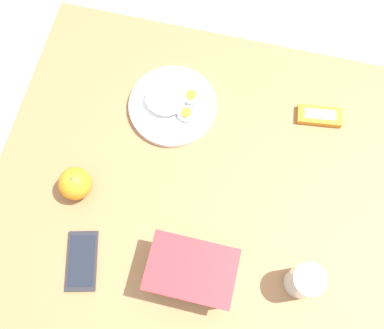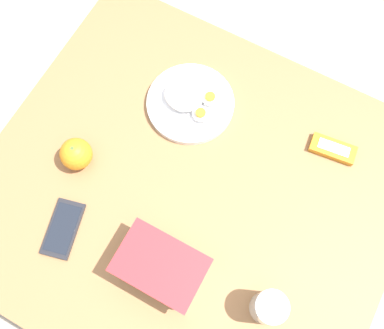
{
  "view_description": "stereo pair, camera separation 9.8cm",
  "coord_description": "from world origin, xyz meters",
  "views": [
    {
      "loc": [
        -0.06,
        0.3,
        1.83
      ],
      "look_at": [
        0.03,
        -0.06,
        0.75
      ],
      "focal_mm": 42.0,
      "sensor_mm": 36.0,
      "label": 1
    },
    {
      "loc": [
        -0.15,
        0.27,
        1.83
      ],
      "look_at": [
        0.03,
        -0.06,
        0.75
      ],
      "focal_mm": 42.0,
      "sensor_mm": 36.0,
      "label": 2
    }
  ],
  "objects": [
    {
      "name": "candy_bar",
      "position": [
        -0.28,
        -0.28,
        0.73
      ],
      "size": [
        0.12,
        0.07,
        0.02
      ],
      "color": "orange",
      "rests_on": "table"
    },
    {
      "name": "drinking_glass",
      "position": [
        -0.29,
        0.17,
        0.78
      ],
      "size": [
        0.07,
        0.07,
        0.11
      ],
      "color": "silver",
      "rests_on": "table"
    },
    {
      "name": "cell_phone",
      "position": [
        0.23,
        0.24,
        0.73
      ],
      "size": [
        0.1,
        0.16,
        0.01
      ],
      "color": "#232328",
      "rests_on": "table"
    },
    {
      "name": "table",
      "position": [
        0.0,
        0.0,
        0.61
      ],
      "size": [
        1.05,
        0.95,
        0.72
      ],
      "color": "#996B42",
      "rests_on": "ground_plane"
    },
    {
      "name": "rice_plate",
      "position": [
        0.12,
        -0.21,
        0.74
      ],
      "size": [
        0.24,
        0.24,
        0.05
      ],
      "color": "white",
      "rests_on": "table"
    },
    {
      "name": "ground_plane",
      "position": [
        0.0,
        0.0,
        0.0
      ],
      "size": [
        10.0,
        10.0,
        0.0
      ],
      "primitive_type": "plane",
      "color": "#B2A899"
    },
    {
      "name": "food_container",
      "position": [
        -0.03,
        0.2,
        0.77
      ],
      "size": [
        0.2,
        0.14,
        0.1
      ],
      "color": "white",
      "rests_on": "table"
    },
    {
      "name": "orange_fruit",
      "position": [
        0.29,
        0.06,
        0.77
      ],
      "size": [
        0.08,
        0.08,
        0.08
      ],
      "color": "orange",
      "rests_on": "table"
    }
  ]
}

